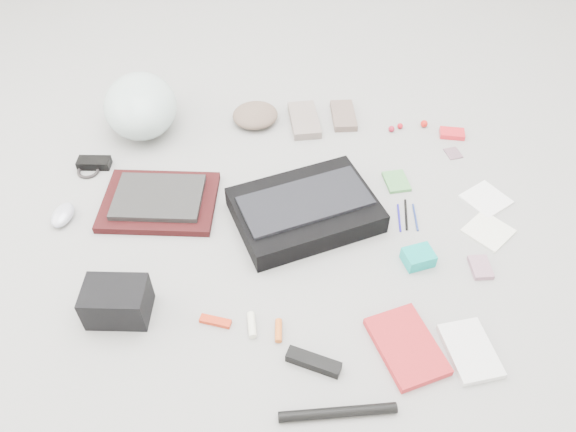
{
  "coord_description": "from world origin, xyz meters",
  "views": [
    {
      "loc": [
        0.06,
        -1.28,
        1.42
      ],
      "look_at": [
        0.0,
        0.0,
        0.05
      ],
      "focal_mm": 35.0,
      "sensor_mm": 36.0,
      "label": 1
    }
  ],
  "objects_px": {
    "laptop": "(158,197)",
    "accordion_wallet": "(418,257)",
    "bike_helmet": "(141,106)",
    "book_red": "(407,346)",
    "camera_bag": "(117,302)",
    "messenger_bag": "(305,210)"
  },
  "relations": [
    {
      "from": "bike_helmet",
      "to": "accordion_wallet",
      "type": "distance_m",
      "value": 1.22
    },
    {
      "from": "messenger_bag",
      "to": "book_red",
      "type": "xyz_separation_m",
      "value": [
        0.3,
        -0.49,
        -0.03
      ]
    },
    {
      "from": "messenger_bag",
      "to": "camera_bag",
      "type": "xyz_separation_m",
      "value": [
        -0.54,
        -0.41,
        0.02
      ]
    },
    {
      "from": "laptop",
      "to": "bike_helmet",
      "type": "xyz_separation_m",
      "value": [
        -0.15,
        0.43,
        0.07
      ]
    },
    {
      "from": "laptop",
      "to": "bike_helmet",
      "type": "height_order",
      "value": "bike_helmet"
    },
    {
      "from": "laptop",
      "to": "accordion_wallet",
      "type": "bearing_deg",
      "value": -14.32
    },
    {
      "from": "laptop",
      "to": "book_red",
      "type": "relative_size",
      "value": 1.28
    },
    {
      "from": "camera_bag",
      "to": "messenger_bag",
      "type": "bearing_deg",
      "value": 36.34
    },
    {
      "from": "camera_bag",
      "to": "book_red",
      "type": "xyz_separation_m",
      "value": [
        0.84,
        -0.08,
        -0.05
      ]
    },
    {
      "from": "bike_helmet",
      "to": "book_red",
      "type": "relative_size",
      "value": 1.5
    },
    {
      "from": "laptop",
      "to": "bike_helmet",
      "type": "bearing_deg",
      "value": 108.53
    },
    {
      "from": "bike_helmet",
      "to": "book_red",
      "type": "distance_m",
      "value": 1.37
    },
    {
      "from": "bike_helmet",
      "to": "book_red",
      "type": "bearing_deg",
      "value": -60.39
    },
    {
      "from": "accordion_wallet",
      "to": "laptop",
      "type": "bearing_deg",
      "value": 145.72
    },
    {
      "from": "book_red",
      "to": "laptop",
      "type": "bearing_deg",
      "value": 123.58
    },
    {
      "from": "camera_bag",
      "to": "accordion_wallet",
      "type": "xyz_separation_m",
      "value": [
        0.9,
        0.24,
        -0.04
      ]
    },
    {
      "from": "camera_bag",
      "to": "book_red",
      "type": "height_order",
      "value": "camera_bag"
    },
    {
      "from": "bike_helmet",
      "to": "messenger_bag",
      "type": "bearing_deg",
      "value": -50.86
    },
    {
      "from": "messenger_bag",
      "to": "laptop",
      "type": "relative_size",
      "value": 1.54
    },
    {
      "from": "bike_helmet",
      "to": "camera_bag",
      "type": "bearing_deg",
      "value": -97.2
    },
    {
      "from": "camera_bag",
      "to": "laptop",
      "type": "bearing_deg",
      "value": 85.69
    },
    {
      "from": "book_red",
      "to": "accordion_wallet",
      "type": "height_order",
      "value": "accordion_wallet"
    }
  ]
}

